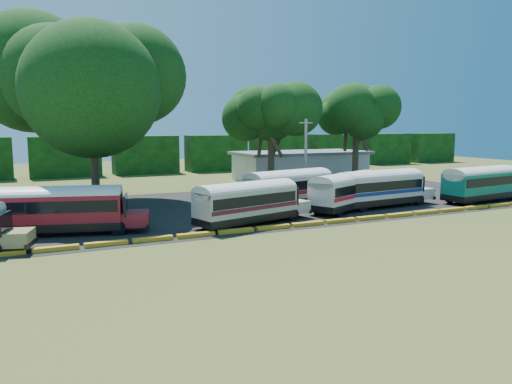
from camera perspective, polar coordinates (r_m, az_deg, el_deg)
name	(u,v)px	position (r m, az deg, el deg)	size (l,w,h in m)	color
ground	(297,230)	(36.92, 4.74, -4.36)	(160.00, 160.00, 0.00)	#3B4F1A
asphalt_strip	(243,206)	(47.89, -1.45, -1.56)	(64.00, 24.00, 0.02)	black
curb	(291,226)	(37.74, 3.98, -3.86)	(53.70, 0.45, 0.30)	orange
terminal_building	(301,165)	(71.33, 5.16, 3.08)	(19.00, 9.00, 4.00)	beige
treeline_backdrop	(146,155)	(81.39, -12.51, 4.17)	(130.00, 4.00, 6.00)	black
bus_red	(63,207)	(37.56, -21.24, -1.58)	(10.81, 5.20, 3.45)	black
bus_cream_west	(248,201)	(38.38, -0.87, -0.98)	(10.56, 5.04, 3.37)	black
bus_cream_east	(290,186)	(46.62, 3.96, 0.66)	(11.14, 5.09, 3.56)	black
bus_white_red	(347,189)	(45.60, 10.37, 0.31)	(10.55, 6.72, 3.43)	black
bus_white_blue	(381,186)	(48.16, 14.14, 0.65)	(10.92, 3.64, 3.52)	black
bus_teal	(482,182)	(54.86, 24.43, 1.08)	(11.11, 3.94, 3.57)	black
tree_west	(91,80)	(50.52, -18.32, 12.09)	(15.26, 15.26, 17.53)	#392B1C
tree_center	(271,115)	(59.78, 1.75, 8.78)	(8.56, 8.56, 12.06)	#392B1C
tree_east	(357,108)	(66.31, 11.43, 9.35)	(8.26, 8.26, 12.94)	#392B1C
utility_pole	(306,157)	(54.01, 5.69, 4.01)	(1.60, 0.30, 8.34)	gray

